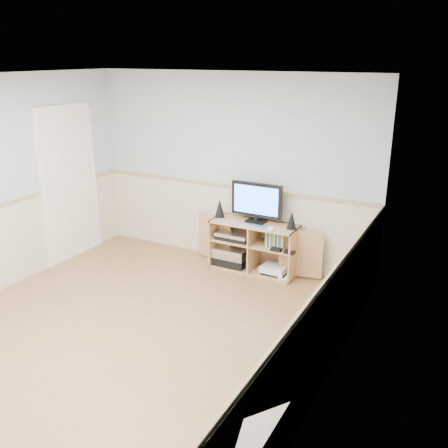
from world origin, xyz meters
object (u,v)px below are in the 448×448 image
at_px(monitor, 257,201).
at_px(keyboard, 261,228).
at_px(game_consoles, 274,270).
at_px(media_cabinet, 256,245).

relative_size(monitor, keyboard, 2.10).
xyz_separation_m(monitor, game_consoles, (0.29, -0.06, -0.86)).
bearing_deg(monitor, game_consoles, -11.71).
height_order(monitor, game_consoles, monitor).
height_order(keyboard, game_consoles, keyboard).
height_order(media_cabinet, game_consoles, media_cabinet).
height_order(monitor, keyboard, monitor).
bearing_deg(game_consoles, keyboard, -136.91).
bearing_deg(media_cabinet, keyboard, -50.80).
distance_m(media_cabinet, monitor, 0.60).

